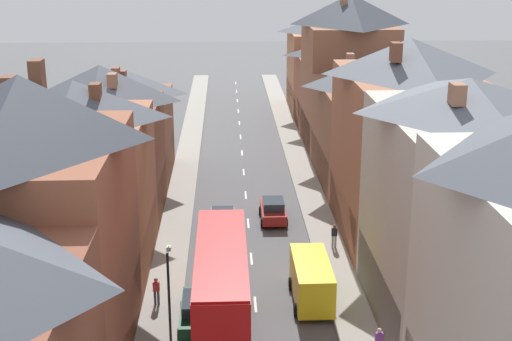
% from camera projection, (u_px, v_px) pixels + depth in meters
% --- Properties ---
extents(pavement_left, '(2.20, 104.00, 0.14)m').
position_uv_depth(pavement_left, '(183.00, 187.00, 58.06)').
color(pavement_left, gray).
rests_on(pavement_left, ground).
extents(pavement_right, '(2.20, 104.00, 0.14)m').
position_uv_depth(pavement_right, '(307.00, 185.00, 58.48)').
color(pavement_right, gray).
rests_on(pavement_right, ground).
extents(centre_line_dashes, '(0.14, 97.80, 0.01)m').
position_uv_depth(centre_line_dashes, '(246.00, 195.00, 56.38)').
color(centre_line_dashes, silver).
rests_on(centre_line_dashes, ground).
extents(terrace_row_left, '(8.00, 58.29, 13.85)m').
position_uv_depth(terrace_row_left, '(49.00, 226.00, 34.77)').
color(terrace_row_left, brown).
rests_on(terrace_row_left, ground).
extents(terrace_row_right, '(8.00, 83.65, 14.60)m').
position_uv_depth(terrace_row_right, '(398.00, 142.00, 48.29)').
color(terrace_row_right, '#ADB2B7').
rests_on(terrace_row_right, ground).
extents(double_decker_bus_lead, '(2.74, 10.80, 5.30)m').
position_uv_depth(double_decker_bus_lead, '(222.00, 296.00, 34.16)').
color(double_decker_bus_lead, '#B70F0F').
rests_on(double_decker_bus_lead, ground).
extents(car_near_blue, '(1.90, 4.50, 1.66)m').
position_uv_depth(car_near_blue, '(223.00, 222.00, 48.67)').
color(car_near_blue, '#4C515B').
rests_on(car_near_blue, ground).
extents(car_near_silver, '(1.90, 3.99, 1.63)m').
position_uv_depth(car_near_silver, '(273.00, 210.00, 50.88)').
color(car_near_silver, maroon).
rests_on(car_near_silver, ground).
extents(car_parked_left_a, '(1.90, 4.56, 1.68)m').
position_uv_depth(car_parked_left_a, '(197.00, 311.00, 36.79)').
color(car_parked_left_a, '#144728').
rests_on(car_parked_left_a, ground).
extents(delivery_van, '(2.20, 5.20, 2.41)m').
position_uv_depth(delivery_van, '(311.00, 280.00, 39.15)').
color(delivery_van, yellow).
rests_on(delivery_van, ground).
extents(pedestrian_far_left, '(0.36, 0.22, 1.61)m').
position_uv_depth(pedestrian_far_left, '(156.00, 290.00, 38.65)').
color(pedestrian_far_left, '#3D4256').
rests_on(pedestrian_far_left, pavement_left).
extents(pedestrian_far_right, '(0.36, 0.22, 1.61)m').
position_uv_depth(pedestrian_far_right, '(334.00, 235.00, 45.98)').
color(pedestrian_far_right, gray).
rests_on(pedestrian_far_right, pavement_right).
extents(street_lamp, '(0.20, 1.12, 5.50)m').
position_uv_depth(street_lamp, '(169.00, 296.00, 33.32)').
color(street_lamp, black).
rests_on(street_lamp, ground).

